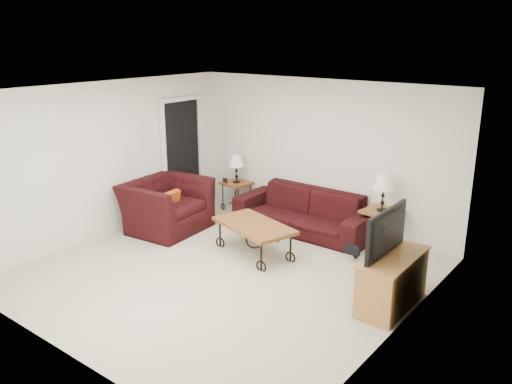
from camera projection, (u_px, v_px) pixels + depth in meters
ground at (225, 272)px, 7.35m from camera, size 5.00×5.00×0.00m
wall_back at (321, 154)px, 8.88m from camera, size 5.00×0.02×2.50m
wall_front at (55, 243)px, 5.09m from camera, size 5.00×0.02×2.50m
wall_left at (107, 160)px, 8.45m from camera, size 0.02×5.00×2.50m
wall_right at (403, 226)px, 5.52m from camera, size 0.02×5.00×2.50m
ceiling at (222, 91)px, 6.63m from camera, size 5.00×5.00×0.00m
doorway at (182, 156)px, 9.75m from camera, size 0.08×0.94×2.04m
sofa at (304, 211)px, 8.78m from camera, size 2.39×0.93×0.70m
side_table_left at (237, 196)px, 9.89m from camera, size 0.55×0.55×0.53m
side_table_right at (381, 228)px, 8.17m from camera, size 0.59×0.59×0.58m
lamp_left at (236, 169)px, 9.73m from camera, size 0.34×0.34×0.53m
lamp_right at (383, 192)px, 8.00m from camera, size 0.36×0.36×0.58m
photo_frame_left at (225, 180)px, 9.77m from camera, size 0.11×0.02×0.09m
photo_frame_right at (387, 212)px, 7.87m from camera, size 0.12×0.05×0.10m
coffee_table at (254, 239)px, 7.88m from camera, size 1.43×1.03×0.48m
armchair at (166, 206)px, 8.82m from camera, size 1.26×1.41×0.85m
throw_pillow at (170, 203)px, 8.67m from camera, size 0.14×0.39×0.38m
tv_stand at (392, 281)px, 6.33m from camera, size 0.46×1.10×0.66m
television at (394, 233)px, 6.16m from camera, size 0.13×0.99×0.57m
backpack at (356, 245)px, 7.70m from camera, size 0.38×0.31×0.45m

